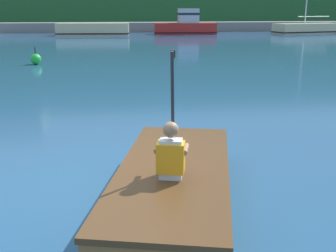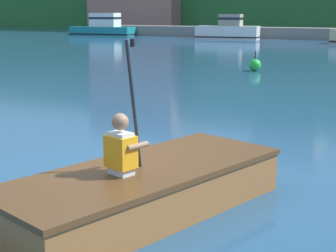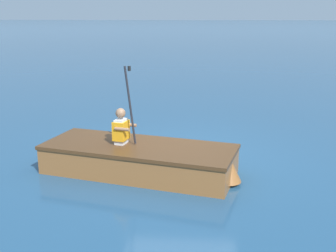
% 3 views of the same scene
% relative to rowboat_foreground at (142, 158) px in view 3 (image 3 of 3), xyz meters
% --- Properties ---
extents(ground_plane, '(300.00, 300.00, 0.00)m').
position_rel_rowboat_foreground_xyz_m(ground_plane, '(-0.90, 0.61, -0.28)').
color(ground_plane, navy).
extents(rowboat_foreground, '(2.02, 3.50, 0.50)m').
position_rel_rowboat_foreground_xyz_m(rowboat_foreground, '(0.00, 0.00, 0.00)').
color(rowboat_foreground, '#935B2D').
rests_on(rowboat_foreground, ground).
extents(person_paddler, '(0.41, 0.41, 1.34)m').
position_rel_rowboat_foreground_xyz_m(person_paddler, '(-0.09, -0.35, 0.51)').
color(person_paddler, silver).
rests_on(person_paddler, rowboat_foreground).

